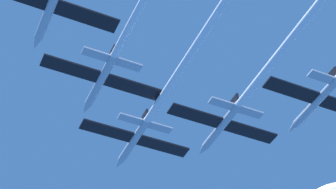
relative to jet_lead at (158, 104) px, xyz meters
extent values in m
cylinder|color=#B2BAC6|center=(0.00, 9.79, -0.03)|extent=(1.26, 11.43, 1.26)
cone|color=#B2BAC6|center=(0.00, 16.76, -0.03)|extent=(1.23, 2.51, 1.23)
ellipsoid|color=black|center=(0.00, 12.31, 0.50)|extent=(0.88, 2.29, 0.63)
cube|color=black|center=(-4.97, 9.22, -0.03)|extent=(8.68, 2.51, 0.27)
cube|color=black|center=(4.97, 9.22, -0.03)|extent=(8.68, 2.51, 0.27)
cube|color=black|center=(0.00, 5.22, 1.51)|extent=(0.33, 2.06, 1.83)
cube|color=#B2BAC6|center=(-2.58, 5.00, -0.03)|extent=(3.91, 1.51, 0.27)
cube|color=#B2BAC6|center=(2.58, 5.00, -0.03)|extent=(3.91, 1.51, 0.27)
cylinder|color=white|center=(0.00, -10.46, -0.03)|extent=(1.13, 29.08, 1.13)
cylinder|color=#B2BAC6|center=(-9.56, -0.55, 0.80)|extent=(1.26, 11.43, 1.26)
cone|color=#B2BAC6|center=(-9.56, 6.42, 0.80)|extent=(1.23, 2.51, 1.23)
ellipsoid|color=black|center=(-9.56, 1.96, 1.33)|extent=(0.88, 2.29, 0.63)
cube|color=black|center=(-14.53, -1.12, 0.80)|extent=(8.68, 2.51, 0.27)
cube|color=black|center=(-4.59, -1.12, 0.80)|extent=(8.68, 2.51, 0.27)
cube|color=black|center=(-9.56, -5.12, 2.34)|extent=(0.33, 2.06, 1.83)
cube|color=#B2BAC6|center=(-12.14, -5.35, 0.80)|extent=(3.91, 1.51, 0.27)
cube|color=#B2BAC6|center=(-6.98, -5.35, 0.80)|extent=(3.91, 1.51, 0.27)
cylinder|color=#B2BAC6|center=(11.29, 0.31, -0.30)|extent=(1.26, 11.43, 1.26)
cone|color=#B2BAC6|center=(11.29, 7.28, -0.30)|extent=(1.23, 2.51, 1.23)
ellipsoid|color=black|center=(11.29, 2.82, 0.24)|extent=(0.88, 2.29, 0.63)
cube|color=black|center=(6.32, -0.26, -0.30)|extent=(8.68, 2.51, 0.27)
cube|color=black|center=(16.26, -0.26, -0.30)|extent=(8.68, 2.51, 0.27)
cube|color=black|center=(11.29, -4.26, 1.24)|extent=(0.33, 2.06, 1.83)
cube|color=#B2BAC6|center=(8.71, -4.49, -0.30)|extent=(3.91, 1.51, 0.27)
cube|color=#B2BAC6|center=(13.87, -4.49, -0.30)|extent=(3.91, 1.51, 0.27)
cylinder|color=white|center=(11.29, -21.45, -0.30)|extent=(1.13, 32.09, 1.13)
cylinder|color=#B2BAC6|center=(-20.52, -11.17, 0.54)|extent=(1.26, 11.43, 1.26)
cone|color=#B2BAC6|center=(-20.52, -4.20, 0.54)|extent=(1.23, 2.51, 1.23)
ellipsoid|color=black|center=(-20.52, -8.65, 1.08)|extent=(0.88, 2.29, 0.63)
cube|color=black|center=(-15.55, -11.74, 0.54)|extent=(8.68, 2.51, 0.27)
cylinder|color=#B2BAC6|center=(21.92, -10.82, -0.24)|extent=(1.26, 11.43, 1.26)
cone|color=#B2BAC6|center=(21.92, -3.85, -0.24)|extent=(1.23, 2.51, 1.23)
ellipsoid|color=black|center=(21.92, -8.30, 0.29)|extent=(0.88, 2.29, 0.63)
cube|color=black|center=(16.95, -11.39, -0.24)|extent=(8.68, 2.51, 0.27)
cube|color=black|center=(21.92, -15.39, 1.30)|extent=(0.33, 2.06, 1.83)
cube|color=#B2BAC6|center=(19.34, -15.62, -0.24)|extent=(3.91, 1.51, 0.27)
camera|label=1|loc=(-28.44, -67.05, -65.65)|focal=67.96mm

